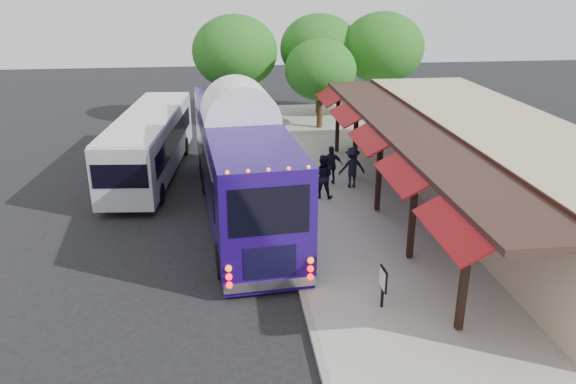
{
  "coord_description": "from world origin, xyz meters",
  "views": [
    {
      "loc": [
        -2.04,
        -15.72,
        8.71
      ],
      "look_at": [
        0.07,
        2.24,
        1.8
      ],
      "focal_mm": 35.0,
      "sensor_mm": 36.0,
      "label": 1
    }
  ],
  "objects_px": {
    "coach_bus": "(241,159)",
    "ped_b": "(323,176)",
    "city_bus": "(150,142)",
    "ped_c": "(331,165)",
    "sign_board": "(383,281)",
    "ped_d": "(352,167)",
    "ped_a": "(305,219)"
  },
  "relations": [
    {
      "from": "ped_b",
      "to": "ped_d",
      "type": "xyz_separation_m",
      "value": [
        1.49,
        1.06,
        -0.02
      ]
    },
    {
      "from": "ped_a",
      "to": "ped_d",
      "type": "height_order",
      "value": "ped_d"
    },
    {
      "from": "ped_c",
      "to": "ped_d",
      "type": "bearing_deg",
      "value": 147.49
    },
    {
      "from": "ped_b",
      "to": "ped_c",
      "type": "distance_m",
      "value": 1.7
    },
    {
      "from": "ped_c",
      "to": "ped_d",
      "type": "relative_size",
      "value": 0.96
    },
    {
      "from": "city_bus",
      "to": "ped_c",
      "type": "height_order",
      "value": "city_bus"
    },
    {
      "from": "sign_board",
      "to": "ped_a",
      "type": "bearing_deg",
      "value": 106.65
    },
    {
      "from": "ped_a",
      "to": "ped_b",
      "type": "xyz_separation_m",
      "value": [
        1.31,
        4.11,
        0.08
      ]
    },
    {
      "from": "sign_board",
      "to": "ped_d",
      "type": "bearing_deg",
      "value": 79.66
    },
    {
      "from": "ped_c",
      "to": "sign_board",
      "type": "distance_m",
      "value": 10.01
    },
    {
      "from": "ped_d",
      "to": "sign_board",
      "type": "xyz_separation_m",
      "value": [
        -1.29,
        -9.5,
        -0.09
      ]
    },
    {
      "from": "coach_bus",
      "to": "ped_b",
      "type": "height_order",
      "value": "coach_bus"
    },
    {
      "from": "city_bus",
      "to": "ped_d",
      "type": "height_order",
      "value": "city_bus"
    },
    {
      "from": "ped_b",
      "to": "sign_board",
      "type": "height_order",
      "value": "ped_b"
    },
    {
      "from": "city_bus",
      "to": "ped_c",
      "type": "xyz_separation_m",
      "value": [
        8.08,
        -2.67,
        -0.59
      ]
    },
    {
      "from": "coach_bus",
      "to": "city_bus",
      "type": "distance_m",
      "value": 6.63
    },
    {
      "from": "ped_c",
      "to": "sign_board",
      "type": "relative_size",
      "value": 1.44
    },
    {
      "from": "coach_bus",
      "to": "sign_board",
      "type": "xyz_separation_m",
      "value": [
        3.56,
        -7.46,
        -1.27
      ]
    },
    {
      "from": "city_bus",
      "to": "ped_a",
      "type": "distance_m",
      "value": 10.35
    },
    {
      "from": "ped_b",
      "to": "sign_board",
      "type": "xyz_separation_m",
      "value": [
        0.2,
        -8.44,
        -0.11
      ]
    },
    {
      "from": "coach_bus",
      "to": "ped_b",
      "type": "distance_m",
      "value": 3.69
    },
    {
      "from": "ped_a",
      "to": "ped_c",
      "type": "relative_size",
      "value": 0.98
    },
    {
      "from": "coach_bus",
      "to": "city_bus",
      "type": "bearing_deg",
      "value": 122.94
    },
    {
      "from": "coach_bus",
      "to": "ped_c",
      "type": "distance_m",
      "value": 4.92
    },
    {
      "from": "coach_bus",
      "to": "ped_d",
      "type": "relative_size",
      "value": 7.32
    },
    {
      "from": "ped_b",
      "to": "city_bus",
      "type": "bearing_deg",
      "value": -11.32
    },
    {
      "from": "city_bus",
      "to": "ped_a",
      "type": "height_order",
      "value": "city_bus"
    },
    {
      "from": "city_bus",
      "to": "ped_b",
      "type": "distance_m",
      "value": 8.55
    },
    {
      "from": "city_bus",
      "to": "ped_b",
      "type": "bearing_deg",
      "value": -24.55
    },
    {
      "from": "city_bus",
      "to": "ped_b",
      "type": "xyz_separation_m",
      "value": [
        7.41,
        -4.23,
        -0.53
      ]
    },
    {
      "from": "ped_b",
      "to": "ped_c",
      "type": "bearing_deg",
      "value": -94.8
    },
    {
      "from": "city_bus",
      "to": "sign_board",
      "type": "xyz_separation_m",
      "value": [
        7.61,
        -12.67,
        -0.64
      ]
    }
  ]
}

